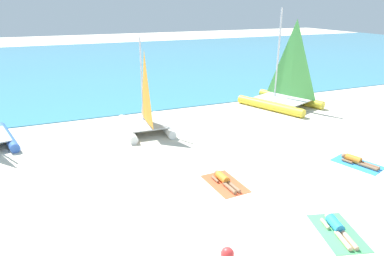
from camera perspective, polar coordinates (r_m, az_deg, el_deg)
The scene contains 11 objects.
ground_plane at distance 19.54m, azimuth -5.02°, elevation 0.82°, with size 120.00×120.00×0.00m, color beige.
ocean_water at distance 40.79m, azimuth -14.72°, elevation 10.31°, with size 120.00×40.00×0.05m, color teal.
sailboat_yellow at distance 23.10m, azimuth 14.71°, elevation 5.58°, with size 4.51×5.44×6.08m.
sailboat_white at distance 18.23m, azimuth -7.64°, elevation 1.65°, with size 2.47×3.73×4.75m.
towel_center_left at distance 13.16m, azimuth 5.44°, elevation -9.07°, with size 1.10×1.90×0.01m, color #EA5933.
sunbather_center_left at distance 13.15m, azimuth 5.30°, elevation -8.47°, with size 0.57×1.57×0.30m.
towel_center_right at distance 11.47m, azimuth 22.79°, elevation -15.51°, with size 1.10×1.90×0.01m, color #4CB266.
sunbather_center_right at distance 11.45m, azimuth 22.71°, elevation -14.81°, with size 0.80×1.55×0.30m.
towel_rightmost at distance 16.16m, azimuth 25.50°, elevation -5.33°, with size 1.10×1.90×0.01m, color #338CD8.
sunbather_rightmost at distance 16.13m, azimuth 25.36°, elevation -4.85°, with size 0.85×1.54×0.30m.
beach_ball at distance 9.70m, azimuth 5.82°, elevation -19.82°, with size 0.35×0.35×0.35m, color red.
Camera 1 is at (-5.44, -7.66, 6.35)m, focal length 32.52 mm.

